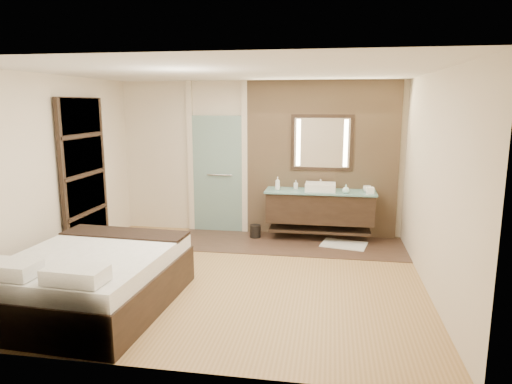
% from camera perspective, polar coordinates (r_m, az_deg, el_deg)
% --- Properties ---
extents(floor, '(5.00, 5.00, 0.00)m').
position_cam_1_polar(floor, '(6.29, -2.87, -10.54)').
color(floor, olive).
rests_on(floor, ground).
extents(tile_strip, '(3.80, 1.30, 0.01)m').
position_cam_1_polar(tile_strip, '(7.70, 4.06, -6.43)').
color(tile_strip, '#37291E').
rests_on(tile_strip, floor).
extents(stone_wall, '(2.60, 0.08, 2.70)m').
position_cam_1_polar(stone_wall, '(7.99, 8.19, 3.99)').
color(stone_wall, '#9E7C5A').
rests_on(stone_wall, floor).
extents(vanity, '(1.85, 0.55, 0.88)m').
position_cam_1_polar(vanity, '(7.83, 7.99, -1.86)').
color(vanity, black).
rests_on(vanity, stone_wall).
extents(mirror_unit, '(1.06, 0.04, 0.96)m').
position_cam_1_polar(mirror_unit, '(7.90, 8.24, 6.10)').
color(mirror_unit, black).
rests_on(mirror_unit, stone_wall).
extents(frosted_door, '(1.10, 0.12, 2.70)m').
position_cam_1_polar(frosted_door, '(8.25, -4.81, 2.85)').
color(frosted_door, silver).
rests_on(frosted_door, floor).
extents(shoji_partition, '(0.06, 1.20, 2.40)m').
position_cam_1_polar(shoji_partition, '(7.40, -20.64, 1.74)').
color(shoji_partition, black).
rests_on(shoji_partition, floor).
extents(bed, '(1.78, 2.17, 0.80)m').
position_cam_1_polar(bed, '(5.63, -19.73, -10.21)').
color(bed, black).
rests_on(bed, floor).
extents(bath_mat, '(0.81, 0.64, 0.02)m').
position_cam_1_polar(bath_mat, '(7.73, 10.93, -6.45)').
color(bath_mat, white).
rests_on(bath_mat, floor).
extents(waste_bin, '(0.24, 0.24, 0.23)m').
position_cam_1_polar(waste_bin, '(7.98, -0.09, -4.95)').
color(waste_bin, black).
rests_on(waste_bin, floor).
extents(tissue_box, '(0.13, 0.13, 0.10)m').
position_cam_1_polar(tissue_box, '(7.67, 14.07, 0.19)').
color(tissue_box, white).
rests_on(tissue_box, vanity).
extents(soap_bottle_a, '(0.10, 0.10, 0.22)m').
position_cam_1_polar(soap_bottle_a, '(7.76, 2.71, 1.09)').
color(soap_bottle_a, white).
rests_on(soap_bottle_a, vanity).
extents(soap_bottle_b, '(0.07, 0.07, 0.15)m').
position_cam_1_polar(soap_bottle_b, '(7.85, 5.00, 0.93)').
color(soap_bottle_b, '#B2B2B2').
rests_on(soap_bottle_b, vanity).
extents(soap_bottle_c, '(0.13, 0.13, 0.14)m').
position_cam_1_polar(soap_bottle_c, '(7.61, 11.18, 0.39)').
color(soap_bottle_c, '#BEEFE5').
rests_on(soap_bottle_c, vanity).
extents(cup, '(0.17, 0.17, 0.11)m').
position_cam_1_polar(cup, '(7.78, 13.72, 0.39)').
color(cup, silver).
rests_on(cup, vanity).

